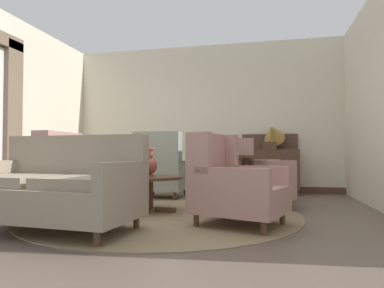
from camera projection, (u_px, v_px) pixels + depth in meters
name	position (u px, v px, depth m)	size (l,w,h in m)	color
ground	(155.00, 219.00, 3.91)	(8.56, 8.56, 0.00)	brown
wall_back	(203.00, 118.00, 6.93)	(5.62, 0.08, 2.96)	beige
wall_left	(12.00, 108.00, 5.44)	(0.08, 4.28, 2.96)	beige
baseboard_back	(203.00, 188.00, 6.84)	(5.46, 0.03, 0.12)	#4C3323
area_rug	(163.00, 214.00, 4.20)	(3.37, 3.37, 0.01)	#847051
coffee_table	(149.00, 183.00, 4.36)	(0.86, 0.86, 0.46)	#4C3323
porcelain_vase	(150.00, 165.00, 4.35)	(0.19, 0.19, 0.36)	brown
settee	(56.00, 189.00, 3.30)	(1.69, 0.98, 0.94)	gray
armchair_near_window	(253.00, 177.00, 4.76)	(1.01, 0.97, 0.95)	tan
armchair_foreground_right	(161.00, 171.00, 5.74)	(0.77, 0.88, 1.11)	gray
armchair_far_left	(232.00, 186.00, 3.55)	(1.06, 0.98, 0.96)	tan
armchair_back_corner	(45.00, 175.00, 4.92)	(0.88, 0.84, 1.06)	tan
side_table	(246.00, 178.00, 4.37)	(0.50, 0.50, 0.73)	#4C3323
sideboard	(270.00, 168.00, 6.33)	(1.04, 0.41, 1.13)	#4C3323
gramophone	(272.00, 134.00, 6.25)	(0.49, 0.58, 0.57)	#4C3323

